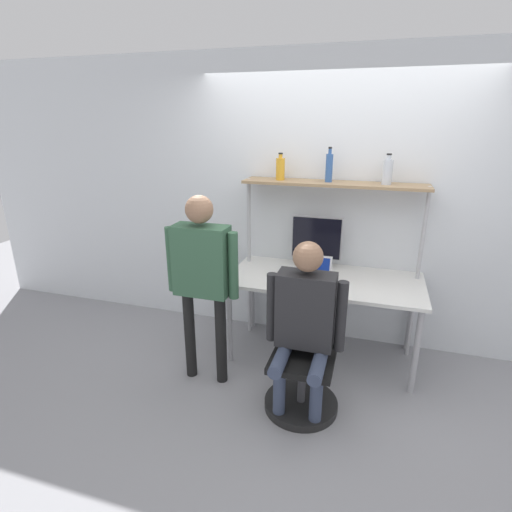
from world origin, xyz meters
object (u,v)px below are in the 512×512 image
Objects in this scene: person_standing at (202,268)px; person_seated at (304,317)px; office_chair at (303,374)px; bottle_clear at (387,171)px; cell_phone at (340,290)px; bottle_blue at (329,167)px; laptop at (313,277)px; monitor at (316,240)px; bottle_amber at (280,168)px.

person_seated is at bearing -9.64° from person_standing.
person_standing is (-0.84, 0.14, 0.23)m from person_seated.
office_chair is 3.55× the size of bottle_clear.
cell_phone is 1.06m from bottle_clear.
cell_phone is 1.06m from bottle_blue.
laptop is 0.62m from person_seated.
laptop is 0.96m from bottle_blue.
bottle_clear is at bearing 37.59° from laptop.
cell_phone is (0.23, -0.07, -0.06)m from laptop.
cell_phone is 0.58m from person_seated.
person_seated is (0.04, -0.62, -0.06)m from laptop.
person_standing is 6.21× the size of bottle_clear.
bottle_blue is at bearing 85.42° from laptop.
office_chair is (0.04, -0.57, -0.57)m from laptop.
person_seated is 0.84× the size of person_standing.
bottle_clear reaches higher than laptop.
office_chair is at bearing 89.99° from person_seated.
office_chair is 1.78m from bottle_clear.
bottle_clear is (1.32, 0.87, 0.69)m from person_standing.
bottle_blue is at bearing 46.23° from person_standing.
monitor is at bearing 49.59° from person_standing.
person_seated is (-0.00, -0.05, 0.50)m from office_chair.
bottle_amber is (-0.92, 0.00, -0.01)m from bottle_clear.
cell_phone is at bearing 21.46° from person_standing.
office_chair is (0.09, -0.98, -0.77)m from monitor.
bottle_amber is (-0.35, -0.02, 0.64)m from monitor.
laptop is 1.13× the size of bottle_clear.
bottle_amber is at bearing 135.34° from laptop.
monitor is at bearing 169.29° from bottle_blue.
office_chair is at bearing -89.45° from bottle_blue.
bottle_amber reaches higher than person_seated.
bottle_clear is (0.51, 0.40, 0.85)m from laptop.
bottle_blue is at bearing 180.00° from bottle_clear.
bottle_clear is 0.48m from bottle_blue.
person_standing reaches higher than laptop.
monitor is 1.65× the size of bottle_blue.
office_chair is 1.12m from person_standing.
person_standing reaches higher than person_seated.
laptop reaches higher than cell_phone.
bottle_amber is at bearing 114.53° from office_chair.
office_chair is 3.78× the size of bottle_amber.
bottle_amber is at bearing 113.52° from person_seated.
person_standing is at bearing -158.54° from cell_phone.
office_chair is 0.57× the size of person_standing.
office_chair is 0.68× the size of person_seated.
laptop is at bearing -83.32° from monitor.
bottle_blue is (-0.01, 0.97, 1.44)m from office_chair.
person_standing is 1.18m from bottle_amber.
bottle_blue reaches higher than monitor.
bottle_clear reaches higher than person_seated.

